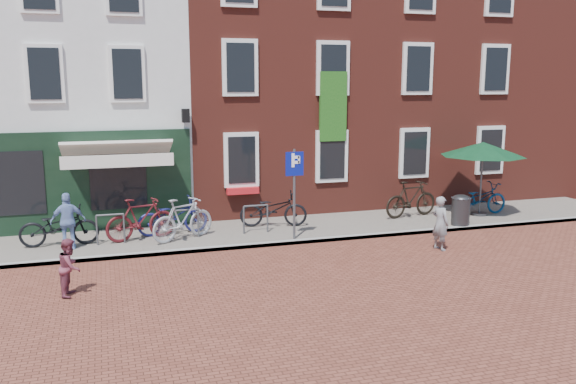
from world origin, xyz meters
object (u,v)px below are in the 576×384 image
object	(u,v)px
parking_sign	(294,179)
bicycle_3	(183,219)
litter_bin	(461,208)
bicycle_4	(273,209)
bicycle_0	(59,226)
bicycle_2	(173,216)
bicycle_5	(411,199)
parasol	(483,146)
cafe_person	(68,221)
bicycle_1	(141,219)
bicycle_6	(479,199)
woman	(440,223)
boy	(70,267)

from	to	relation	value
parking_sign	bicycle_3	world-z (taller)	parking_sign
litter_bin	bicycle_4	bearing A→B (deg)	164.62
litter_bin	bicycle_0	bearing A→B (deg)	174.47
bicycle_2	bicycle_5	world-z (taller)	bicycle_5
parasol	bicycle_3	size ratio (longest dim) A/B	1.38
parking_sign	bicycle_4	distance (m)	1.95
litter_bin	parking_sign	distance (m)	5.44
litter_bin	cafe_person	size ratio (longest dim) A/B	0.67
cafe_person	bicycle_1	size ratio (longest dim) A/B	0.76
bicycle_6	woman	bearing A→B (deg)	130.72
parasol	bicycle_5	distance (m)	2.84
bicycle_4	cafe_person	bearing A→B (deg)	111.54
litter_bin	boy	xyz separation A→B (m)	(-11.03, -2.61, -0.01)
parking_sign	boy	xyz separation A→B (m)	(-5.72, -2.55, -1.18)
woman	cafe_person	distance (m)	9.70
parking_sign	parasol	world-z (taller)	parking_sign
bicycle_1	bicycle_5	distance (m)	8.46
boy	bicycle_2	world-z (taller)	boy
cafe_person	bicycle_6	distance (m)	12.57
parking_sign	bicycle_3	xyz separation A→B (m)	(-2.94, 0.82, -1.10)
litter_bin	bicycle_0	size ratio (longest dim) A/B	0.50
boy	bicycle_4	bearing A→B (deg)	-41.46
cafe_person	bicycle_0	size ratio (longest dim) A/B	0.74
litter_bin	bicycle_3	size ratio (longest dim) A/B	0.51
litter_bin	cafe_person	bearing A→B (deg)	176.43
litter_bin	woman	distance (m)	2.65
bicycle_4	bicycle_5	distance (m)	4.57
bicycle_1	bicycle_6	world-z (taller)	bicycle_1
litter_bin	parasol	world-z (taller)	parasol
bicycle_2	parasol	bearing A→B (deg)	-99.70
woman	bicycle_5	size ratio (longest dim) A/B	0.74
bicycle_1	bicycle_5	world-z (taller)	same
parasol	bicycle_1	xyz separation A→B (m)	(-10.72, 0.09, -1.66)
litter_bin	parasol	size ratio (longest dim) A/B	0.37
parking_sign	bicycle_0	bearing A→B (deg)	169.23
bicycle_3	woman	bearing A→B (deg)	-140.09
parasol	bicycle_5	xyz separation A→B (m)	(-2.27, 0.43, -1.66)
bicycle_0	bicycle_5	distance (m)	10.57
bicycle_0	bicycle_2	distance (m)	3.03
parasol	bicycle_4	xyz separation A→B (m)	(-6.83, 0.50, -1.72)
bicycle_4	bicycle_5	size ratio (longest dim) A/B	1.03
cafe_person	bicycle_2	distance (m)	2.86
parasol	bicycle_1	world-z (taller)	parasol
woman	bicycle_5	distance (m)	3.45
bicycle_4	bicycle_5	world-z (taller)	bicycle_5
parasol	bicycle_1	distance (m)	10.85
bicycle_1	boy	bearing A→B (deg)	141.54
bicycle_5	bicycle_3	bearing A→B (deg)	85.40
bicycle_5	bicycle_6	xyz separation A→B (m)	(2.27, -0.39, -0.06)
bicycle_0	bicycle_6	xyz separation A→B (m)	(12.83, -0.07, 0.00)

